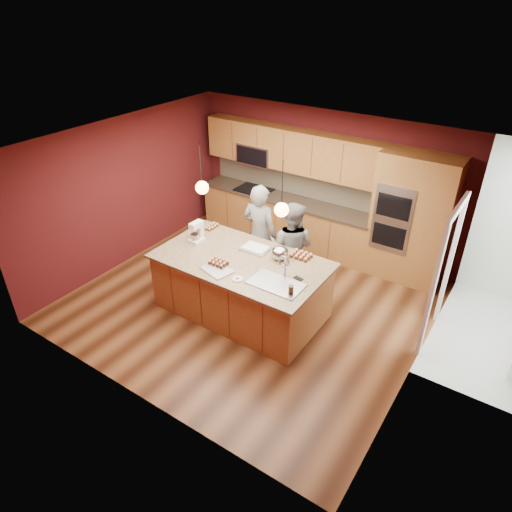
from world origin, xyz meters
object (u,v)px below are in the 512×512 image
Objects in this scene: stand_mixer at (197,233)px; mixing_bowl at (280,253)px; person_left at (260,233)px; person_right at (291,248)px; island at (242,285)px.

stand_mixer is 1.45m from mixing_bowl.
mixing_bowl is (0.80, -0.65, 0.19)m from person_left.
stand_mixer is at bearing 27.23° from person_right.
person_left is 1.14m from stand_mixer.
stand_mixer is (-0.62, -0.93, 0.23)m from person_left.
person_right is (0.31, 1.00, 0.31)m from island.
island is at bearing 63.52° from person_right.
stand_mixer reaches higher than mixing_bowl.
island is at bearing -144.00° from mixing_bowl.
person_right is at bearing 177.58° from person_left.
island is 7.68× the size of stand_mixer.
stand_mixer is (-0.95, 0.07, 0.63)m from island.
mixing_bowl is at bearing 94.83° from person_right.
person_left reaches higher than stand_mixer.
mixing_bowl is (1.42, 0.27, -0.04)m from stand_mixer.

